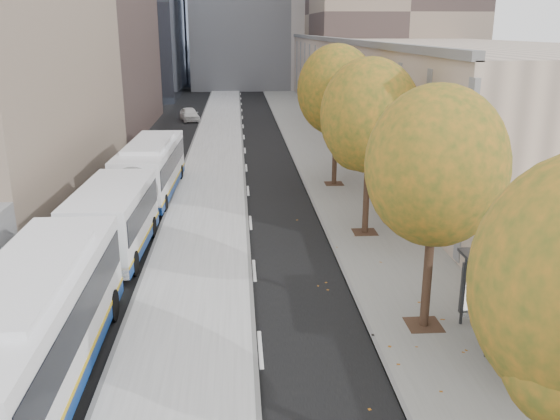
{
  "coord_description": "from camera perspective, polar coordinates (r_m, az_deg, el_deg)",
  "views": [
    {
      "loc": [
        -2.19,
        -3.58,
        9.12
      ],
      "look_at": [
        -0.64,
        17.92,
        2.5
      ],
      "focal_mm": 38.0,
      "sensor_mm": 36.0,
      "label": 1
    }
  ],
  "objects": [
    {
      "name": "sidewalk",
      "position": [
        40.14,
        5.04,
        3.93
      ],
      "size": [
        4.75,
        150.0,
        0.08
      ],
      "primitive_type": "cube",
      "color": "gray",
      "rests_on": "ground"
    },
    {
      "name": "tree_e",
      "position": [
        35.23,
        5.46,
        11.4
      ],
      "size": [
        4.6,
        4.6,
        7.92
      ],
      "color": "#312113",
      "rests_on": "sidewalk"
    },
    {
      "name": "bus_shelter",
      "position": [
        17.93,
        22.5,
        -7.05
      ],
      "size": [
        1.9,
        4.4,
        2.53
      ],
      "color": "#383A3F",
      "rests_on": "sidewalk"
    },
    {
      "name": "building_tan",
      "position": [
        70.05,
        10.77,
        12.59
      ],
      "size": [
        18.0,
        92.0,
        8.0
      ],
      "primitive_type": "cube",
      "color": "gray",
      "rests_on": "ground"
    },
    {
      "name": "tree_c",
      "position": [
        17.99,
        14.79,
        4.08
      ],
      "size": [
        4.2,
        4.2,
        7.28
      ],
      "color": "#312113",
      "rests_on": "sidewalk"
    },
    {
      "name": "tree_d",
      "position": [
        26.48,
        8.65,
        8.96
      ],
      "size": [
        4.4,
        4.4,
        7.6
      ],
      "color": "#312113",
      "rests_on": "sidewalk"
    },
    {
      "name": "distant_car",
      "position": [
        62.35,
        -8.7,
        9.1
      ],
      "size": [
        2.53,
        4.3,
        1.37
      ],
      "primitive_type": "imported",
      "rotation": [
        0.0,
        0.0,
        0.24
      ],
      "color": "white",
      "rests_on": "ground"
    },
    {
      "name": "bus_platform",
      "position": [
        39.67,
        -6.47,
        3.78
      ],
      "size": [
        4.25,
        150.0,
        0.15
      ],
      "primitive_type": "cube",
      "color": "#B1B1B1",
      "rests_on": "ground"
    },
    {
      "name": "bus_far",
      "position": [
        30.4,
        -13.54,
        2.27
      ],
      "size": [
        3.13,
        17.68,
        2.93
      ],
      "rotation": [
        0.0,
        0.0,
        -0.03
      ],
      "color": "white",
      "rests_on": "ground"
    }
  ]
}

